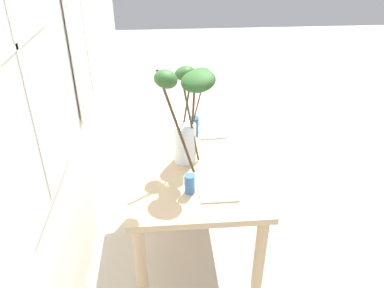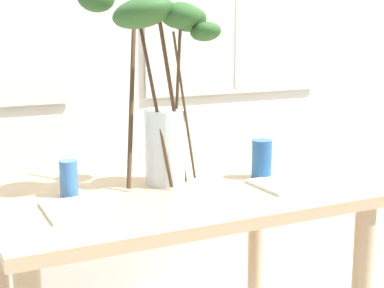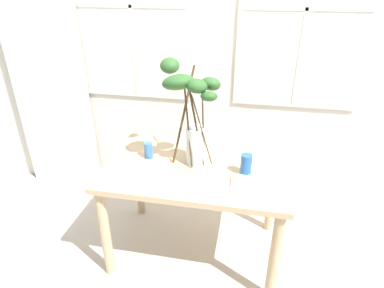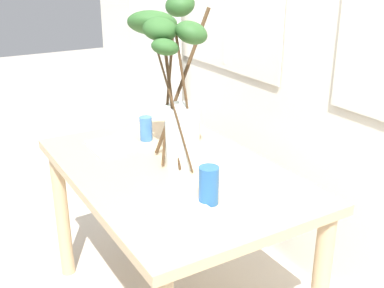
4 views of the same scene
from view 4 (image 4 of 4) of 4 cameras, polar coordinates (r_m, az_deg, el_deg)
name	(u,v)px [view 4 (image 4 of 4)]	position (r m, az deg, el deg)	size (l,w,h in m)	color
curtain_sheer_side	(153,9)	(3.52, -4.67, 15.80)	(0.75, 0.03, 2.52)	white
dining_table	(173,192)	(2.10, -2.28, -5.77)	(1.26, 0.82, 0.76)	tan
vase_with_branches	(173,78)	(1.97, -2.24, 7.90)	(0.46, 0.43, 0.72)	silver
drinking_glass_blue_left	(146,129)	(2.34, -5.52, 1.84)	(0.06, 0.06, 0.12)	#386BAD
drinking_glass_blue_right	(209,185)	(1.73, 2.01, -4.95)	(0.07, 0.07, 0.14)	#235693
plate_square_left	(115,145)	(2.30, -9.23, -0.15)	(0.22, 0.22, 0.01)	silver
plate_square_right	(181,212)	(1.69, -1.35, -8.18)	(0.20, 0.20, 0.01)	white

